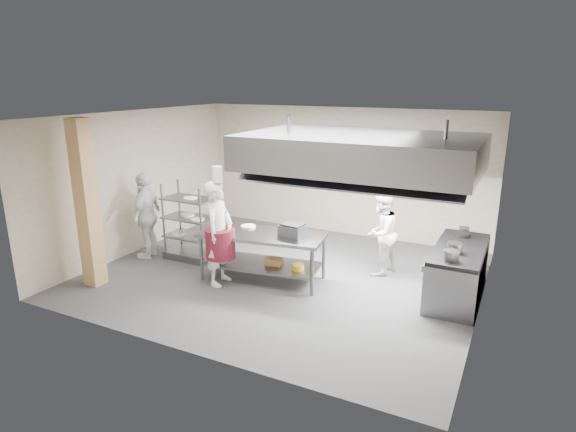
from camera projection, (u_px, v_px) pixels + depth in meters
The scene contains 23 objects.
floor at pixel (284, 275), 9.22m from camera, with size 7.00×7.00×0.00m, color #2B2B2D.
ceiling at pixel (283, 116), 8.39m from camera, with size 7.00×7.00×0.00m, color silver.
wall_back at pixel (341, 172), 11.38m from camera, with size 7.00×7.00×0.00m, color #A19380.
wall_left at pixel (139, 181), 10.31m from camera, with size 6.00×6.00×0.00m, color #A19380.
wall_right at pixel (489, 224), 7.30m from camera, with size 6.00×6.00×0.00m, color #A19380.
column at pixel (87, 205), 8.42m from camera, with size 0.30×0.30×3.00m, color tan.
exhaust_hood at pixel (361, 152), 8.34m from camera, with size 4.00×2.50×0.60m, color slate.
hood_strip_a at pixel (313, 166), 8.82m from camera, with size 1.60×0.12×0.04m, color white.
hood_strip_b at pixel (411, 174), 8.04m from camera, with size 1.60×0.12×0.04m, color white.
wall_shelf at pixel (416, 180), 10.47m from camera, with size 1.50×0.28×0.04m, color slate.
island at pixel (263, 256), 8.90m from camera, with size 2.28×0.95×0.91m, color gray, non-canonical shape.
island_worktop at pixel (262, 235), 8.79m from camera, with size 2.28×0.95×0.06m, color slate.
island_undershelf at pixel (263, 264), 8.94m from camera, with size 2.10×0.86×0.04m, color slate.
pass_rack at pixel (190, 222), 9.88m from camera, with size 1.06×0.62×1.59m, color slate, non-canonical shape.
cooking_range at pixel (458, 274), 8.20m from camera, with size 0.80×2.00×0.84m, color slate.
range_top at pixel (460, 249), 8.08m from camera, with size 0.78×1.96×0.06m, color black.
chef_head at pixel (219, 234), 8.61m from camera, with size 0.70×0.46×1.91m, color white.
chef_line at pixel (381, 233), 9.08m from camera, with size 0.79×0.61×1.62m, color silver.
chef_plating at pixel (147, 215), 9.94m from camera, with size 1.06×0.44×1.80m, color white.
griddle at pixel (293, 231), 8.55m from camera, with size 0.43×0.34×0.21m, color slate.
wicker_basket at pixel (274, 261), 8.85m from camera, with size 0.29×0.20×0.13m, color olive.
stockpot at pixel (455, 248), 7.80m from camera, with size 0.24×0.24×0.17m, color gray.
plate_stack at pixel (191, 235), 9.96m from camera, with size 0.28×0.28×0.05m, color white.
Camera 1 is at (3.90, -7.61, 3.62)m, focal length 30.00 mm.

